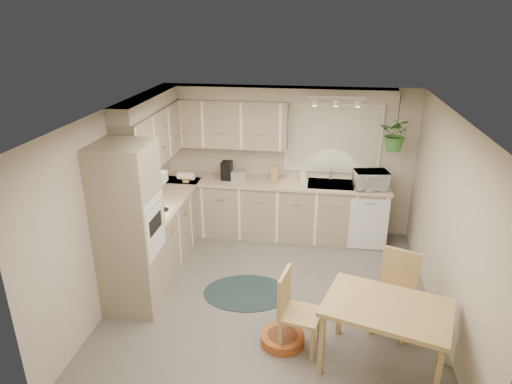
{
  "coord_description": "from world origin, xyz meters",
  "views": [
    {
      "loc": [
        0.5,
        -4.96,
        3.45
      ],
      "look_at": [
        -0.29,
        0.55,
        1.24
      ],
      "focal_mm": 32.0,
      "sensor_mm": 36.0,
      "label": 1
    }
  ],
  "objects_px": {
    "dining_table": "(384,337)",
    "braided_rug": "(247,293)",
    "microwave": "(371,178)",
    "pet_bed": "(282,339)",
    "chair_back": "(394,295)",
    "chair_left": "(301,312)"
  },
  "relations": [
    {
      "from": "dining_table",
      "to": "braided_rug",
      "type": "relative_size",
      "value": 1.06
    },
    {
      "from": "braided_rug",
      "to": "microwave",
      "type": "bearing_deg",
      "value": 44.96
    },
    {
      "from": "braided_rug",
      "to": "microwave",
      "type": "height_order",
      "value": "microwave"
    },
    {
      "from": "braided_rug",
      "to": "pet_bed",
      "type": "distance_m",
      "value": 1.06
    },
    {
      "from": "microwave",
      "to": "dining_table",
      "type": "bearing_deg",
      "value": -102.1
    },
    {
      "from": "chair_back",
      "to": "pet_bed",
      "type": "xyz_separation_m",
      "value": [
        -1.22,
        -0.41,
        -0.42
      ]
    },
    {
      "from": "chair_left",
      "to": "microwave",
      "type": "xyz_separation_m",
      "value": [
        0.9,
        2.58,
        0.65
      ]
    },
    {
      "from": "microwave",
      "to": "pet_bed",
      "type": "bearing_deg",
      "value": -124.31
    },
    {
      "from": "chair_back",
      "to": "braided_rug",
      "type": "bearing_deg",
      "value": 5.95
    },
    {
      "from": "microwave",
      "to": "chair_left",
      "type": "bearing_deg",
      "value": -120.23
    },
    {
      "from": "pet_bed",
      "to": "dining_table",
      "type": "bearing_deg",
      "value": -12.27
    },
    {
      "from": "chair_left",
      "to": "microwave",
      "type": "bearing_deg",
      "value": 172.12
    },
    {
      "from": "braided_rug",
      "to": "pet_bed",
      "type": "xyz_separation_m",
      "value": [
        0.55,
        -0.9,
        0.05
      ]
    },
    {
      "from": "dining_table",
      "to": "pet_bed",
      "type": "height_order",
      "value": "dining_table"
    },
    {
      "from": "dining_table",
      "to": "chair_left",
      "type": "distance_m",
      "value": 0.87
    },
    {
      "from": "braided_rug",
      "to": "microwave",
      "type": "relative_size",
      "value": 2.29
    },
    {
      "from": "chair_back",
      "to": "microwave",
      "type": "distance_m",
      "value": 2.22
    },
    {
      "from": "dining_table",
      "to": "microwave",
      "type": "relative_size",
      "value": 2.42
    },
    {
      "from": "chair_back",
      "to": "pet_bed",
      "type": "distance_m",
      "value": 1.35
    },
    {
      "from": "dining_table",
      "to": "braided_rug",
      "type": "xyz_separation_m",
      "value": [
        -1.59,
        1.13,
        -0.37
      ]
    },
    {
      "from": "pet_bed",
      "to": "microwave",
      "type": "distance_m",
      "value": 2.96
    },
    {
      "from": "chair_back",
      "to": "braided_rug",
      "type": "relative_size",
      "value": 0.83
    }
  ]
}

